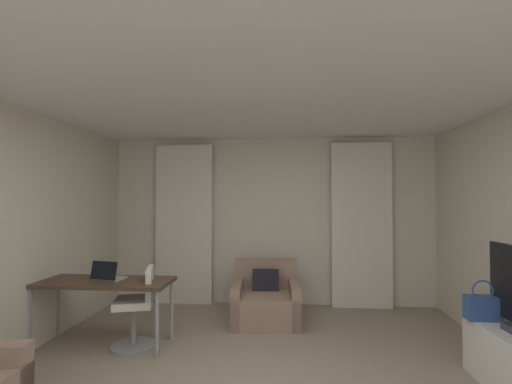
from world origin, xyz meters
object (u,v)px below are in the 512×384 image
(desk, at_px, (104,286))
(laptop, at_px, (108,276))
(armchair, at_px, (266,301))
(handbag_primary, at_px, (483,307))
(desk_chair, at_px, (138,312))

(desk, xyz_separation_m, laptop, (0.03, 0.02, 0.11))
(armchair, bearing_deg, handbag_primary, -32.75)
(desk_chair, height_order, laptop, laptop)
(desk, distance_m, handbag_primary, 3.86)
(laptop, relative_size, handbag_primary, 0.98)
(armchair, xyz_separation_m, laptop, (-1.72, -0.96, 0.52))
(laptop, bearing_deg, handbag_primary, -5.78)
(armchair, relative_size, laptop, 2.56)
(armchair, height_order, desk_chair, desk_chair)
(desk, relative_size, laptop, 4.14)
(handbag_primary, bearing_deg, desk_chair, 174.23)
(desk, height_order, handbag_primary, handbag_primary)
(armchair, bearing_deg, desk_chair, -143.80)
(desk_chair, xyz_separation_m, handbag_primary, (3.45, -0.35, 0.25))
(desk, bearing_deg, armchair, 29.31)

